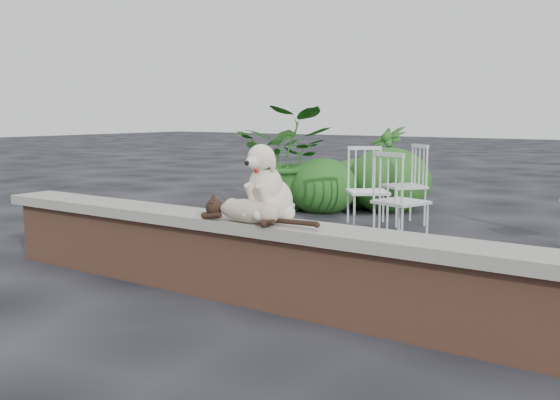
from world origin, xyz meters
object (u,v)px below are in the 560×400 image
Objects in this scene: chair_a at (368,190)px; potted_plant_a at (287,158)px; cat at (249,210)px; potted_plant_b at (387,164)px; chair_c at (401,200)px; chair_b at (404,185)px; dog at (272,182)px.

potted_plant_a is at bearing 113.75° from chair_a.
potted_plant_b is (-1.42, 5.19, -0.11)m from cat.
chair_c is at bearing -79.00° from chair_a.
chair_a is (-0.11, -0.73, 0.00)m from chair_b.
dog is 2.22m from chair_c.
chair_c is 0.84× the size of potted_plant_b.
chair_b reaches higher than cat.
dog is 0.38× the size of potted_plant_a.
dog is 3.50m from chair_b.
potted_plant_b is at bearing -44.58° from chair_c.
chair_b is 0.73m from chair_a.
potted_plant_a reaches higher than cat.
chair_b is at bearing 101.89° from dog.
chair_b is at bearing 100.28° from cat.
chair_c is (-0.02, 2.19, -0.38)m from dog.
cat is 5.38m from potted_plant_b.
potted_plant_b reaches higher than cat.
potted_plant_b is at bearing 161.32° from chair_b.
potted_plant_a is 1.26× the size of potted_plant_b.
potted_plant_a is at bearing 125.86° from dog.
potted_plant_a reaches higher than chair_c.
chair_c is (0.06, 2.34, -0.20)m from cat.
chair_a is 1.87m from potted_plant_a.
potted_plant_a reaches higher than dog.
chair_a is 2.48m from potted_plant_b.
potted_plant_b reaches higher than chair_a.
chair_b is at bearing -58.59° from potted_plant_b.
cat is 1.13× the size of chair_a.
chair_b is 0.67× the size of potted_plant_a.
potted_plant_a is 1.67m from potted_plant_b.
dog is 0.57× the size of chair_b.
potted_plant_b is at bearing 71.45° from chair_a.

